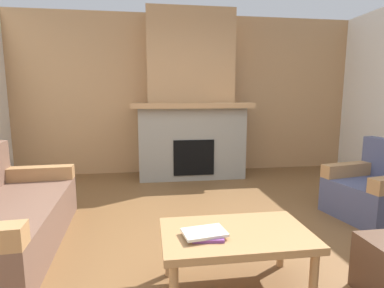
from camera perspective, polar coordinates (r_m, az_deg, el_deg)
The scene contains 6 objects.
ground at distance 2.79m, azimuth 7.50°, elevation -19.57°, with size 9.00×9.00×0.00m, color brown.
wall_back_wood_panel at distance 5.40m, azimuth -0.84°, elevation 9.18°, with size 6.00×0.12×2.70m, color tan.
fireplace at distance 5.03m, azimuth -0.29°, elevation 7.08°, with size 1.90×0.82×2.70m.
armchair at distance 3.93m, azimuth 31.36°, elevation -7.64°, with size 0.89×0.89×0.85m.
coffee_table at distance 2.16m, azimuth 8.25°, elevation -17.32°, with size 1.00×0.60×0.43m.
book_stack_near_edge at distance 2.03m, azimuth 2.59°, elevation -16.59°, with size 0.30×0.22×0.04m.
Camera 1 is at (-0.68, -2.36, 1.33)m, focal length 28.23 mm.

